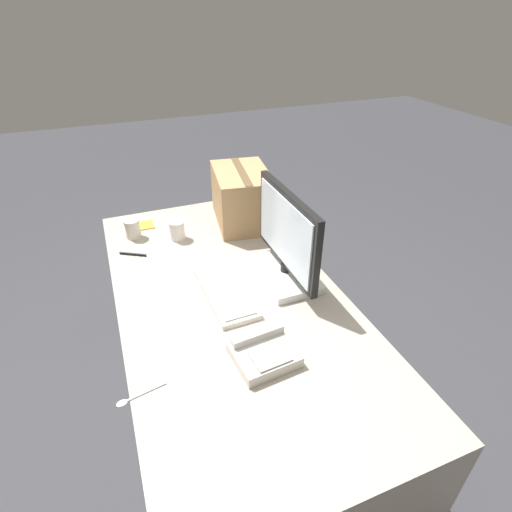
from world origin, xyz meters
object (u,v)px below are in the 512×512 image
object	(u,v)px
cardboard_box	(242,197)
sticky_note_pad	(144,225)
paper_cup_right	(177,230)
pen_marker	(133,254)
desk_phone	(264,351)
keyboard	(225,291)
paper_cup_left	(133,229)
spoon	(133,398)
monitor	(286,245)

from	to	relation	value
cardboard_box	sticky_note_pad	distance (m)	0.55
paper_cup_right	pen_marker	size ratio (longest dim) A/B	0.84
desk_phone	pen_marker	world-z (taller)	desk_phone
keyboard	cardboard_box	size ratio (longest dim) A/B	0.93
paper_cup_right	sticky_note_pad	world-z (taller)	paper_cup_right
paper_cup_left	cardboard_box	bearing A→B (deg)	86.67
desk_phone	sticky_note_pad	world-z (taller)	desk_phone
paper_cup_right	spoon	distance (m)	0.98
monitor	cardboard_box	distance (m)	0.57
monitor	cardboard_box	xyz separation A→B (m)	(-0.57, 0.01, -0.02)
paper_cup_left	pen_marker	xyz separation A→B (m)	(0.17, -0.03, -0.04)
paper_cup_left	pen_marker	distance (m)	0.18
cardboard_box	monitor	bearing A→B (deg)	-0.63
keyboard	pen_marker	world-z (taller)	keyboard
paper_cup_left	cardboard_box	world-z (taller)	cardboard_box
monitor	keyboard	size ratio (longest dim) A/B	1.24
spoon	pen_marker	distance (m)	0.85
spoon	cardboard_box	world-z (taller)	cardboard_box
keyboard	cardboard_box	world-z (taller)	cardboard_box
monitor	sticky_note_pad	distance (m)	0.89
cardboard_box	sticky_note_pad	size ratio (longest dim) A/B	4.69
paper_cup_right	spoon	bearing A→B (deg)	-20.29
monitor	pen_marker	world-z (taller)	monitor
cardboard_box	sticky_note_pad	world-z (taller)	cardboard_box
keyboard	cardboard_box	bearing A→B (deg)	152.19
paper_cup_left	desk_phone	bearing A→B (deg)	17.30
paper_cup_right	sticky_note_pad	xyz separation A→B (m)	(-0.20, -0.14, -0.05)
spoon	paper_cup_right	bearing A→B (deg)	-121.05
spoon	cardboard_box	size ratio (longest dim) A/B	0.36
monitor	pen_marker	xyz separation A→B (m)	(-0.43, -0.61, -0.16)
spoon	sticky_note_pad	xyz separation A→B (m)	(-1.12, 0.20, 0.00)
paper_cup_right	cardboard_box	size ratio (longest dim) A/B	0.22
monitor	paper_cup_right	world-z (taller)	monitor
paper_cup_right	cardboard_box	distance (m)	0.39
paper_cup_right	sticky_note_pad	size ratio (longest dim) A/B	1.05
desk_phone	paper_cup_left	distance (m)	1.05
monitor	sticky_note_pad	bearing A→B (deg)	-144.18
sticky_note_pad	monitor	bearing A→B (deg)	35.82
desk_phone	pen_marker	xyz separation A→B (m)	(-0.83, -0.34, -0.02)
monitor	desk_phone	bearing A→B (deg)	-33.59
keyboard	paper_cup_right	bearing A→B (deg)	-172.23
desk_phone	cardboard_box	xyz separation A→B (m)	(-0.97, 0.27, 0.12)
monitor	pen_marker	bearing A→B (deg)	-125.42
paper_cup_right	desk_phone	bearing A→B (deg)	6.53
desk_phone	cardboard_box	distance (m)	1.01
monitor	paper_cup_left	world-z (taller)	monitor
keyboard	desk_phone	world-z (taller)	desk_phone
spoon	monitor	bearing A→B (deg)	-160.74
monitor	keyboard	world-z (taller)	monitor
keyboard	paper_cup_left	distance (m)	0.69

